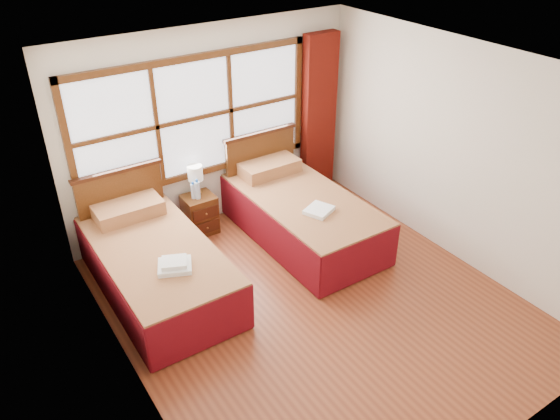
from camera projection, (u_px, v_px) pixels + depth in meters
floor at (314, 303)px, 6.03m from camera, size 4.50×4.50×0.00m
ceiling at (324, 71)px, 4.69m from camera, size 4.50×4.50×0.00m
wall_back at (212, 128)px, 6.97m from camera, size 4.00×0.00×4.00m
wall_left at (120, 270)px, 4.41m from camera, size 0.00×4.50×4.50m
wall_right at (457, 154)px, 6.30m from camera, size 0.00×4.50×4.50m
window at (195, 118)px, 6.72m from camera, size 3.16×0.06×1.56m
curtain at (319, 115)px, 7.69m from camera, size 0.50×0.16×2.30m
bed_left at (155, 264)px, 6.08m from camera, size 1.15×2.22×1.12m
bed_right at (300, 213)px, 7.01m from camera, size 1.16×2.26×1.14m
nightstand at (200, 214)px, 7.13m from camera, size 0.40×0.40×0.53m
towels_left at (175, 265)px, 5.56m from camera, size 0.43×0.41×0.10m
towels_right at (319, 210)px, 6.51m from camera, size 0.40×0.38×0.05m
lamp at (195, 174)px, 6.96m from camera, size 0.20×0.20×0.38m
bottle_near at (193, 191)px, 6.91m from camera, size 0.06×0.06×0.23m
bottle_far at (197, 190)px, 6.90m from camera, size 0.07×0.07×0.27m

